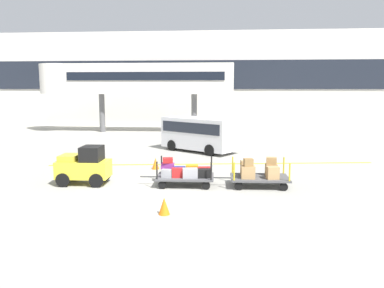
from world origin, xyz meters
The scene contains 10 objects.
ground_plane centered at (0.00, 0.00, 0.00)m, with size 120.00×120.00×0.00m, color #9E9B91.
apron_lead_line centered at (2.31, 6.17, 0.00)m, with size 16.86×0.20×0.01m, color yellow.
terminal_building centered at (0.00, 25.98, 4.71)m, with size 58.45×2.51×9.41m.
jet_bridge centered at (-5.60, 19.99, 4.65)m, with size 17.10×3.00×5.99m.
baggage_tug centered at (-2.84, 1.55, 0.75)m, with size 2.13×1.27×1.58m.
baggage_cart_lead centered at (1.32, 1.67, 0.50)m, with size 3.02×1.46×1.10m.
baggage_cart_middle centered at (4.30, 1.73, 0.55)m, with size 3.02×1.46×1.20m.
shuttle_van centered at (1.34, 10.11, 1.23)m, with size 5.02×4.30×2.10m.
safety_cone_near centered at (1.03, -2.00, 0.28)m, with size 0.36×0.36×0.55m, color orange.
safety_cone_far centered at (-0.45, 4.68, 0.28)m, with size 0.36×0.36×0.55m, color orange.
Camera 1 is at (2.89, -13.52, 3.96)m, focal length 35.98 mm.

